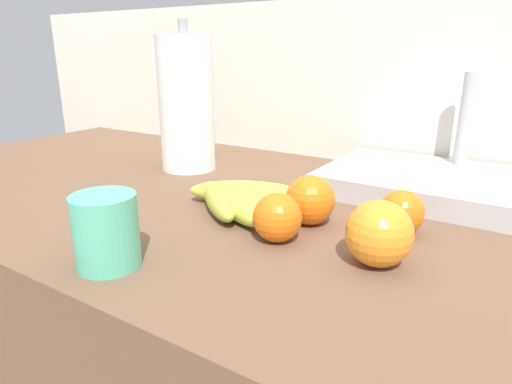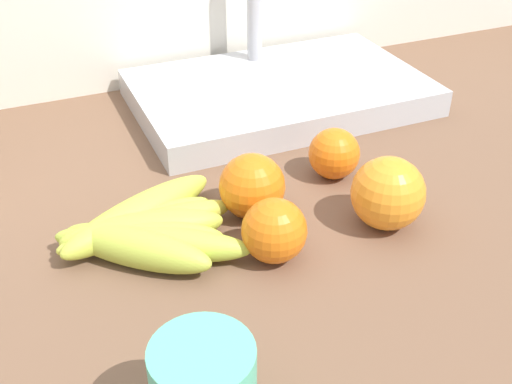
% 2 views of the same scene
% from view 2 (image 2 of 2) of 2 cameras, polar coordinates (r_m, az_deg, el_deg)
% --- Properties ---
extents(wall_back, '(2.18, 0.06, 1.30)m').
position_cam_2_polar(wall_back, '(1.23, -12.91, -2.94)').
color(wall_back, silver).
rests_on(wall_back, ground).
extents(banana_bunch, '(0.21, 0.19, 0.04)m').
position_cam_2_polar(banana_bunch, '(0.69, -10.13, -3.56)').
color(banana_bunch, '#AFBD3F').
rests_on(banana_bunch, counter).
extents(orange_front, '(0.07, 0.07, 0.07)m').
position_cam_2_polar(orange_front, '(0.81, 6.92, 3.56)').
color(orange_front, orange).
rests_on(orange_front, counter).
extents(orange_center, '(0.07, 0.07, 0.07)m').
position_cam_2_polar(orange_center, '(0.66, 1.65, -3.49)').
color(orange_center, orange).
rests_on(orange_center, counter).
extents(orange_back_left, '(0.08, 0.08, 0.08)m').
position_cam_2_polar(orange_back_left, '(0.72, 11.78, -0.12)').
color(orange_back_left, orange).
rests_on(orange_back_left, counter).
extents(orange_far_right, '(0.08, 0.08, 0.08)m').
position_cam_2_polar(orange_far_right, '(0.72, -0.35, 0.51)').
color(orange_far_right, orange).
rests_on(orange_far_right, counter).
extents(sink_basin, '(0.44, 0.28, 0.22)m').
position_cam_2_polar(sink_basin, '(0.99, 2.04, 9.09)').
color(sink_basin, '#B7BABF').
rests_on(sink_basin, counter).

